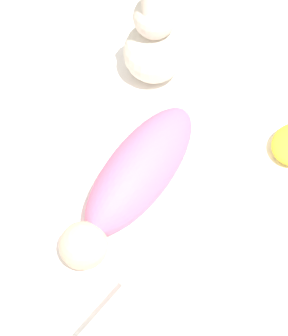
% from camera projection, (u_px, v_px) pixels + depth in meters
% --- Properties ---
extents(ground_plane, '(12.00, 12.00, 0.00)m').
position_uv_depth(ground_plane, '(146.00, 196.00, 1.49)').
color(ground_plane, '#B2A893').
extents(bed_mattress, '(1.16, 1.06, 0.16)m').
position_uv_depth(bed_mattress, '(146.00, 184.00, 1.43)').
color(bed_mattress, white).
rests_on(bed_mattress, ground_plane).
extents(swaddled_baby, '(0.56, 0.23, 0.17)m').
position_uv_depth(swaddled_baby, '(135.00, 176.00, 1.25)').
color(swaddled_baby, pink).
rests_on(swaddled_baby, bed_mattress).
extents(bunny_plush, '(0.20, 0.20, 0.36)m').
position_uv_depth(bunny_plush, '(154.00, 44.00, 1.45)').
color(bunny_plush, beige).
rests_on(bunny_plush, bed_mattress).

